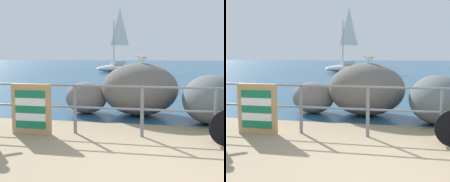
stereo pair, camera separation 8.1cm
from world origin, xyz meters
The scene contains 9 objects.
ground_plane centered at (0.00, 20.00, -0.05)m, with size 120.00×120.00×0.10m, color #937F60.
sea_surface centered at (0.00, 47.91, 0.00)m, with size 120.00×90.00×0.01m, color navy.
promenade_railing centered at (0.00, 1.82, 0.64)m, with size 9.82×0.07×1.02m.
folded_deckchair_stack centered at (-2.94, 1.57, 0.52)m, with size 0.84×0.10×1.04m.
breakwater_boulder_main centered at (-0.99, 4.02, 0.70)m, with size 2.06×1.73×1.41m.
breakwater_boulder_left centered at (-2.48, 3.97, 0.44)m, with size 1.18×0.88×0.88m.
breakwater_boulder_right centered at (0.78, 3.34, 0.58)m, with size 1.35×1.62×1.16m.
seagull centered at (-0.95, 4.08, 1.55)m, with size 0.34×0.15×0.23m.
sailboat centered at (-5.56, 24.76, 0.71)m, with size 3.88×4.17×6.16m.
Camera 2 is at (-0.04, -4.02, 1.62)m, focal length 48.19 mm.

